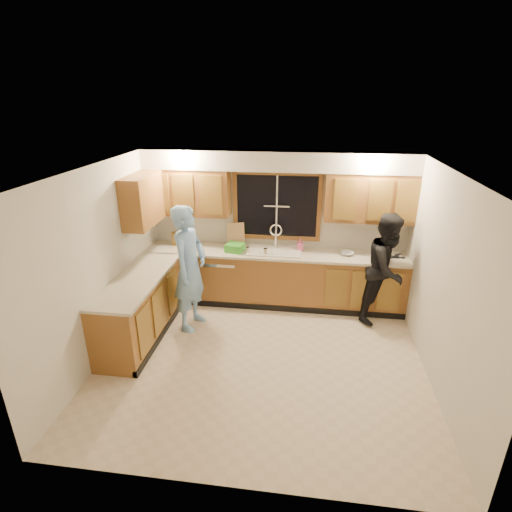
{
  "coord_description": "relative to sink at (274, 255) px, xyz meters",
  "views": [
    {
      "loc": [
        0.51,
        -4.39,
        3.28
      ],
      "look_at": [
        -0.17,
        0.65,
        1.22
      ],
      "focal_mm": 28.0,
      "sensor_mm": 36.0,
      "label": 1
    }
  ],
  "objects": [
    {
      "name": "can_right",
      "position": [
        -0.13,
        -0.19,
        0.12
      ],
      "size": [
        0.09,
        0.09,
        0.12
      ],
      "primitive_type": "cylinder",
      "rotation": [
        0.0,
        0.0,
        -0.42
      ],
      "color": "#C4B997",
      "rests_on": "countertop_back"
    },
    {
      "name": "floor",
      "position": [
        0.0,
        -1.6,
        -0.86
      ],
      "size": [
        4.2,
        4.2,
        0.0
      ],
      "primitive_type": "plane",
      "color": "beige",
      "rests_on": "ground"
    },
    {
      "name": "base_cabinets_back",
      "position": [
        0.0,
        -0.0,
        -0.42
      ],
      "size": [
        4.2,
        0.6,
        0.88
      ],
      "primitive_type": "cube",
      "color": "#905B29",
      "rests_on": "ground"
    },
    {
      "name": "wall_right",
      "position": [
        2.1,
        -1.6,
        0.39
      ],
      "size": [
        0.0,
        3.8,
        3.8
      ],
      "primitive_type": "plane",
      "rotation": [
        1.57,
        0.0,
        -1.57
      ],
      "color": "silver",
      "rests_on": "ground"
    },
    {
      "name": "dishwasher",
      "position": [
        -0.85,
        -0.01,
        -0.45
      ],
      "size": [
        0.6,
        0.56,
        0.82
      ],
      "primitive_type": "cube",
      "color": "white",
      "rests_on": "floor"
    },
    {
      "name": "countertop_back",
      "position": [
        0.0,
        -0.02,
        0.04
      ],
      "size": [
        4.2,
        0.63,
        0.04
      ],
      "primitive_type": "cube",
      "color": "beige",
      "rests_on": "base_cabinets_back"
    },
    {
      "name": "wall_left",
      "position": [
        -2.1,
        -1.6,
        0.39
      ],
      "size": [
        0.0,
        3.8,
        3.8
      ],
      "primitive_type": "plane",
      "rotation": [
        1.57,
        0.0,
        1.57
      ],
      "color": "silver",
      "rests_on": "ground"
    },
    {
      "name": "upper_cabinets_return",
      "position": [
        -1.94,
        -0.48,
        0.96
      ],
      "size": [
        0.33,
        0.9,
        0.75
      ],
      "primitive_type": "cube",
      "color": "#905B29",
      "rests_on": "wall_left"
    },
    {
      "name": "countertop_left",
      "position": [
        -1.79,
        -1.25,
        0.04
      ],
      "size": [
        0.63,
        1.9,
        0.04
      ],
      "primitive_type": "cube",
      "color": "beige",
      "rests_on": "base_cabinets_left"
    },
    {
      "name": "woman",
      "position": [
        1.73,
        -0.3,
        -0.01
      ],
      "size": [
        1.03,
        1.05,
        1.7
      ],
      "primitive_type": "imported",
      "rotation": [
        0.0,
        0.0,
        0.87
      ],
      "color": "black",
      "rests_on": "floor"
    },
    {
      "name": "soap_bottle",
      "position": [
        0.4,
        0.1,
        0.16
      ],
      "size": [
        0.11,
        0.11,
        0.21
      ],
      "primitive_type": "imported",
      "rotation": [
        0.0,
        0.0,
        0.18
      ],
      "color": "#DA5386",
      "rests_on": "countertop_back"
    },
    {
      "name": "man",
      "position": [
        -1.15,
        -0.89,
        0.07
      ],
      "size": [
        0.56,
        0.75,
        1.88
      ],
      "primitive_type": "imported",
      "rotation": [
        0.0,
        0.0,
        1.39
      ],
      "color": "#7DB1ED",
      "rests_on": "floor"
    },
    {
      "name": "soffit",
      "position": [
        0.0,
        0.12,
        1.49
      ],
      "size": [
        4.2,
        0.35,
        0.3
      ],
      "primitive_type": "cube",
      "color": "silver",
      "rests_on": "wall_back"
    },
    {
      "name": "can_left",
      "position": [
        -0.41,
        -0.14,
        0.11
      ],
      "size": [
        0.07,
        0.07,
        0.11
      ],
      "primitive_type": "cylinder",
      "rotation": [
        0.0,
        0.0,
        -0.32
      ],
      "color": "#C4B997",
      "rests_on": "countertop_back"
    },
    {
      "name": "knife_block",
      "position": [
        -1.68,
        0.1,
        0.16
      ],
      "size": [
        0.14,
        0.12,
        0.22
      ],
      "primitive_type": "cube",
      "rotation": [
        0.0,
        0.0,
        0.2
      ],
      "color": "olive",
      "rests_on": "countertop_back"
    },
    {
      "name": "bowl",
      "position": [
        1.15,
        0.01,
        0.08
      ],
      "size": [
        0.22,
        0.22,
        0.05
      ],
      "primitive_type": "imported",
      "rotation": [
        0.0,
        0.0,
        -0.1
      ],
      "color": "silver",
      "rests_on": "countertop_back"
    },
    {
      "name": "window_frame",
      "position": [
        0.0,
        0.29,
        0.74
      ],
      "size": [
        1.44,
        0.03,
        1.14
      ],
      "color": "black",
      "rests_on": "wall_back"
    },
    {
      "name": "base_cabinets_left",
      "position": [
        -1.8,
        -1.25,
        -0.42
      ],
      "size": [
        0.6,
        1.9,
        0.88
      ],
      "primitive_type": "cube",
      "color": "#905B29",
      "rests_on": "ground"
    },
    {
      "name": "sink",
      "position": [
        0.0,
        0.0,
        0.0
      ],
      "size": [
        0.86,
        0.52,
        0.57
      ],
      "color": "white",
      "rests_on": "countertop_back"
    },
    {
      "name": "ceiling",
      "position": [
        0.0,
        -1.6,
        1.64
      ],
      "size": [
        4.2,
        4.2,
        0.0
      ],
      "primitive_type": "plane",
      "rotation": [
        3.14,
        0.0,
        0.0
      ],
      "color": "silver"
    },
    {
      "name": "stove",
      "position": [
        -1.8,
        -1.82,
        -0.41
      ],
      "size": [
        0.58,
        0.75,
        0.9
      ],
      "primitive_type": "cube",
      "color": "white",
      "rests_on": "floor"
    },
    {
      "name": "upper_cabinets_left",
      "position": [
        -1.43,
        0.13,
        0.96
      ],
      "size": [
        1.35,
        0.33,
        0.75
      ],
      "primitive_type": "cube",
      "color": "#905B29",
      "rests_on": "wall_back"
    },
    {
      "name": "dish_crate",
      "position": [
        -0.64,
        -0.07,
        0.12
      ],
      "size": [
        0.32,
        0.3,
        0.13
      ],
      "primitive_type": "cube",
      "rotation": [
        0.0,
        0.0,
        -0.2
      ],
      "color": "green",
      "rests_on": "countertop_back"
    },
    {
      "name": "wall_back",
      "position": [
        0.0,
        0.3,
        0.39
      ],
      "size": [
        4.2,
        0.0,
        4.2
      ],
      "primitive_type": "plane",
      "rotation": [
        1.57,
        0.0,
        0.0
      ],
      "color": "silver",
      "rests_on": "ground"
    },
    {
      "name": "cutting_board",
      "position": [
        -0.67,
        0.19,
        0.25
      ],
      "size": [
        0.31,
        0.19,
        0.38
      ],
      "primitive_type": "cube",
      "rotation": [
        -0.21,
        0.0,
        0.33
      ],
      "color": "tan",
      "rests_on": "countertop_back"
    },
    {
      "name": "upper_cabinets_right",
      "position": [
        1.43,
        0.13,
        0.96
      ],
      "size": [
        1.35,
        0.33,
        0.75
      ],
      "primitive_type": "cube",
      "color": "#905B29",
      "rests_on": "wall_back"
    }
  ]
}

